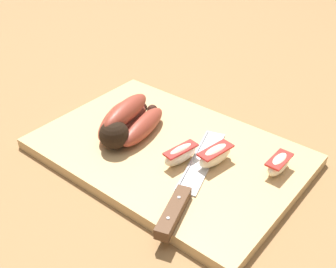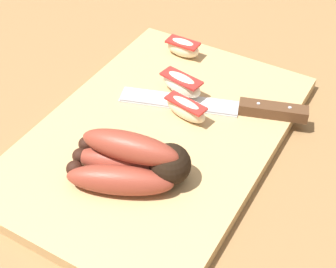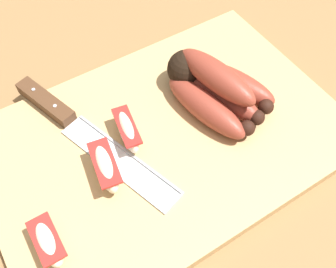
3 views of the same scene
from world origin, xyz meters
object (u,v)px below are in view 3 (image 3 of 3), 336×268
apple_wedge_near (105,167)px  apple_wedge_middle (127,130)px  banana_bunch (214,87)px  chefs_knife (70,121)px  apple_wedge_far (48,242)px

apple_wedge_near → apple_wedge_middle: size_ratio=1.04×
banana_bunch → chefs_knife: (-0.19, 0.07, -0.02)m
banana_bunch → apple_wedge_far: 0.28m
apple_wedge_middle → apple_wedge_far: 0.16m
chefs_knife → apple_wedge_middle: size_ratio=3.85×
apple_wedge_far → chefs_knife: bearing=59.1°
apple_wedge_near → apple_wedge_far: apple_wedge_near is taller
banana_bunch → chefs_knife: bearing=160.2°
banana_bunch → apple_wedge_middle: (-0.13, 0.01, -0.01)m
apple_wedge_near → apple_wedge_far: bearing=-152.3°
chefs_knife → apple_wedge_far: apple_wedge_far is taller
chefs_knife → apple_wedge_near: size_ratio=3.69×
chefs_knife → apple_wedge_middle: bearing=-48.5°
chefs_knife → apple_wedge_far: 0.17m
apple_wedge_near → apple_wedge_middle: apple_wedge_near is taller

